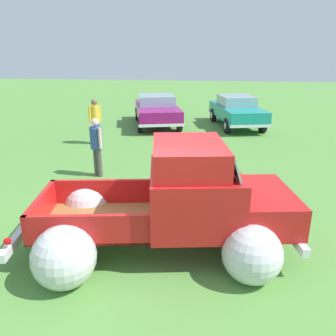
% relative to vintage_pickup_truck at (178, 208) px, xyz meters
% --- Properties ---
extents(ground_plane, '(80.00, 80.00, 0.00)m').
position_rel_vintage_pickup_truck_xyz_m(ground_plane, '(-0.38, -0.07, -0.76)').
color(ground_plane, '#548C3D').
extents(vintage_pickup_truck, '(4.88, 3.39, 1.96)m').
position_rel_vintage_pickup_truck_xyz_m(vintage_pickup_truck, '(0.00, 0.00, 0.00)').
color(vintage_pickup_truck, black).
rests_on(vintage_pickup_truck, ground).
extents(show_car_0, '(3.10, 4.92, 1.43)m').
position_rel_vintage_pickup_truck_xyz_m(show_car_0, '(-2.33, 10.62, 0.03)').
color(show_car_0, black).
rests_on(show_car_0, ground).
extents(show_car_1, '(2.74, 4.57, 1.43)m').
position_rel_vintage_pickup_truck_xyz_m(show_car_1, '(1.46, 10.88, 0.02)').
color(show_car_1, black).
rests_on(show_car_1, ground).
extents(spectator_0, '(0.48, 0.48, 1.70)m').
position_rel_vintage_pickup_truck_xyz_m(spectator_0, '(-3.97, 6.77, 0.22)').
color(spectator_0, '#4C4742').
rests_on(spectator_0, ground).
extents(spectator_1, '(0.48, 0.48, 1.64)m').
position_rel_vintage_pickup_truck_xyz_m(spectator_1, '(-2.68, 3.36, 0.18)').
color(spectator_1, '#4C4742').
rests_on(spectator_1, ground).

